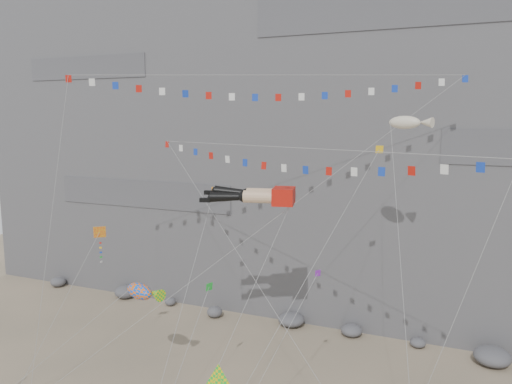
# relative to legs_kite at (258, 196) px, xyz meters

# --- Properties ---
(cliff) EXTENTS (80.00, 28.00, 50.00)m
(cliff) POSITION_rel_legs_kite_xyz_m (-0.70, 25.36, 10.40)
(cliff) COLOR slate
(cliff) RESTS_ON ground
(talus_boulders) EXTENTS (60.00, 3.00, 1.20)m
(talus_boulders) POSITION_rel_legs_kite_xyz_m (-0.70, 10.36, -14.00)
(talus_boulders) COLOR #5E5E63
(talus_boulders) RESTS_ON ground
(legs_kite) EXTENTS (7.32, 15.84, 20.66)m
(legs_kite) POSITION_rel_legs_kite_xyz_m (0.00, 0.00, 0.00)
(legs_kite) COLOR red
(legs_kite) RESTS_ON ground
(flag_banner_upper) EXTENTS (27.76, 17.50, 29.64)m
(flag_banner_upper) POSITION_rel_legs_kite_xyz_m (0.03, 1.62, 8.97)
(flag_banner_upper) COLOR red
(flag_banner_upper) RESTS_ON ground
(flag_banner_lower) EXTENTS (26.84, 11.73, 21.18)m
(flag_banner_lower) POSITION_rel_legs_kite_xyz_m (3.42, -1.57, 3.74)
(flag_banner_lower) COLOR red
(flag_banner_lower) RESTS_ON ground
(harlequin_kite) EXTENTS (3.93, 8.01, 13.69)m
(harlequin_kite) POSITION_rel_legs_kite_xyz_m (-11.93, -3.74, -3.12)
(harlequin_kite) COLOR red
(harlequin_kite) RESTS_ON ground
(fish_windsock) EXTENTS (10.24, 7.96, 12.87)m
(fish_windsock) POSITION_rel_legs_kite_xyz_m (-7.96, -4.25, -7.23)
(fish_windsock) COLOR #FB630C
(fish_windsock) RESTS_ON ground
(delta_kite) EXTENTS (2.39, 3.52, 7.15)m
(delta_kite) POSITION_rel_legs_kite_xyz_m (2.16, -10.99, -9.01)
(delta_kite) COLOR yellow
(delta_kite) RESTS_ON ground
(blimp_windsock) EXTENTS (4.64, 11.94, 22.90)m
(blimp_windsock) POSITION_rel_legs_kite_xyz_m (10.16, 2.69, 5.41)
(blimp_windsock) COLOR beige
(blimp_windsock) RESTS_ON ground
(small_kite_a) EXTENTS (3.15, 15.67, 21.08)m
(small_kite_a) POSITION_rel_legs_kite_xyz_m (-4.60, 1.48, -0.49)
(small_kite_a) COLOR orange
(small_kite_a) RESTS_ON ground
(small_kite_b) EXTENTS (4.09, 10.05, 13.98)m
(small_kite_b) POSITION_rel_legs_kite_xyz_m (5.19, -1.99, -5.11)
(small_kite_b) COLOR purple
(small_kite_b) RESTS_ON ground
(small_kite_c) EXTENTS (1.16, 9.78, 12.45)m
(small_kite_c) POSITION_rel_legs_kite_xyz_m (-1.99, -4.26, -6.17)
(small_kite_c) COLOR green
(small_kite_c) RESTS_ON ground
(small_kite_d) EXTENTS (8.14, 15.44, 24.59)m
(small_kite_d) POSITION_rel_legs_kite_xyz_m (8.47, 1.37, 3.22)
(small_kite_d) COLOR yellow
(small_kite_d) RESTS_ON ground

